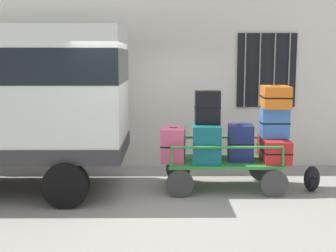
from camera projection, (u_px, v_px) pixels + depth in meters
ground_plane at (158, 195)px, 7.70m from camera, size 40.00×40.00×0.00m
building_wall at (159, 46)px, 9.52m from camera, size 12.00×0.37×5.00m
luggage_cart at (223, 166)px, 8.02m from camera, size 1.99×1.11×0.50m
cart_railing at (224, 144)px, 7.97m from camera, size 1.87×0.98×0.34m
suitcase_left_bottom at (173, 144)px, 7.93m from camera, size 0.45×0.65×0.58m
suitcase_midleft_bottom at (207, 142)px, 7.96m from camera, size 0.55×0.92×0.64m
suitcase_midleft_middle at (208, 107)px, 7.85m from camera, size 0.43×0.28×0.57m
suitcase_center_bottom at (240, 142)px, 7.99m from camera, size 0.47×0.53×0.63m
suitcase_midright_bottom at (274, 149)px, 7.98m from camera, size 0.47×0.91×0.39m
suitcase_midright_middle at (275, 123)px, 7.93m from camera, size 0.48×0.28×0.53m
suitcase_midright_top at (276, 97)px, 7.87m from camera, size 0.51×0.68×0.37m
backpack at (312, 179)px, 7.85m from camera, size 0.27×0.22×0.44m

